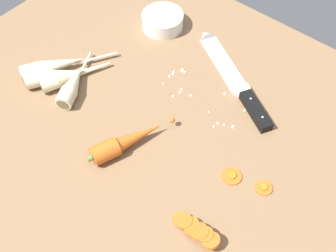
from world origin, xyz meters
The scene contains 12 objects.
ground_plane centered at (0.00, 0.00, -2.00)cm, with size 120.00×90.00×4.00cm, color brown.
chefs_knife centered at (1.68, 20.22, 0.65)cm, with size 31.87×20.03×4.18cm.
whole_carrot centered at (-4.01, -11.24, 2.10)cm, with size 9.55×19.66×4.20cm.
parsnip_front centered at (-24.37, -7.77, 1.98)cm, with size 9.82×17.04×4.00cm.
parsnip_mid_left centered at (-32.58, -6.43, 1.98)cm, with size 13.94×21.47×4.00cm.
parsnip_mid_right centered at (-27.89, -7.23, 1.98)cm, with size 8.71×16.95×4.00cm.
parsnip_back centered at (-30.83, -9.05, 1.98)cm, with size 11.23×16.21×4.00cm.
carrot_slice_stack centered at (18.96, -16.75, 1.23)cm, with size 10.60×3.91×3.17cm.
carrot_slice_stray_near centered at (17.52, -2.64, 0.36)cm, with size 4.12×4.12×0.70cm.
carrot_slice_stray_mid centered at (23.99, -0.70, 0.36)cm, with size 3.55×3.55×0.70cm.
prep_bowl centered at (-22.87, 23.25, 2.15)cm, with size 11.00×11.00×4.00cm.
mince_crumbs centered at (-2.29, 10.53, 0.35)cm, with size 21.41×9.87×0.89cm.
Camera 1 is at (33.43, -42.18, 74.89)cm, focal length 44.06 mm.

